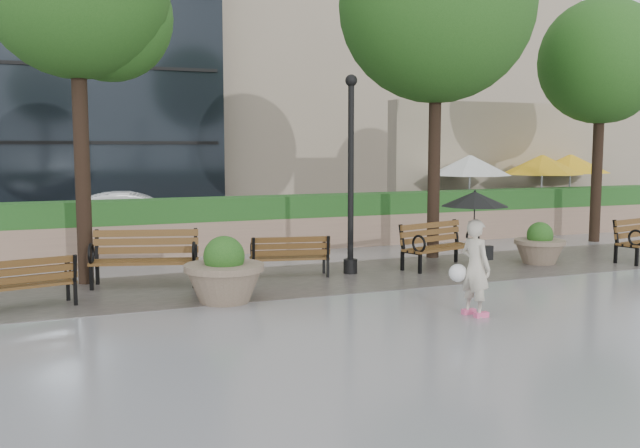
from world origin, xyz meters
name	(u,v)px	position (x,y,z in m)	size (l,w,h in m)	color
ground	(436,306)	(0.00, 0.00, 0.00)	(100.00, 100.00, 0.00)	gray
cobble_strip	(357,275)	(0.00, 3.00, 0.01)	(28.00, 3.20, 0.01)	#383330
hedge_wall	(289,223)	(0.00, 7.00, 0.66)	(24.00, 0.80, 1.35)	#9E7F66
cafe_wall	(523,163)	(9.50, 10.00, 2.00)	(10.00, 0.60, 4.00)	tan
cafe_hedge	(553,215)	(9.00, 7.80, 0.45)	(8.00, 0.50, 0.90)	#1B5320
asphalt_street	(244,231)	(0.00, 11.00, 0.00)	(40.00, 7.00, 0.00)	black
bench_0	(24,294)	(-6.16, 2.32, 0.25)	(1.64, 0.93, 0.83)	brown
bench_1	(145,270)	(-4.10, 3.46, 0.31)	(2.04, 1.26, 1.03)	brown
bench_2	(290,265)	(-1.31, 3.35, 0.25)	(1.63, 0.92, 0.83)	brown
bench_3	(439,255)	(1.97, 3.13, 0.28)	(1.90, 1.18, 0.96)	brown
planter_left	(224,276)	(-3.09, 1.61, 0.43)	(1.32, 1.32, 1.11)	#7F6B56
planter_right	(540,247)	(4.32, 2.76, 0.36)	(1.10, 1.10, 0.93)	#7F6B56
lamppost	(351,187)	(-0.04, 3.23, 1.75)	(0.28, 0.28, 3.99)	black
tree_1	(441,11)	(2.76, 4.48, 5.61)	(4.43, 4.43, 7.97)	black
tree_2	(604,67)	(8.35, 5.29, 4.69)	(3.42, 3.31, 6.48)	black
patio_umb_white	(470,166)	(6.39, 8.53, 1.99)	(2.50, 2.50, 2.30)	black
patio_umb_yellow_a	(542,165)	(8.87, 8.25, 1.99)	(2.50, 2.50, 2.30)	black
patio_umb_yellow_b	(570,164)	(10.59, 8.92, 1.99)	(2.50, 2.50, 2.30)	black
car_right	(134,216)	(-3.38, 10.13, 0.66)	(1.40, 4.02, 1.32)	silver
pedestrian	(475,241)	(0.20, -0.73, 1.15)	(1.03, 1.03, 1.89)	beige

